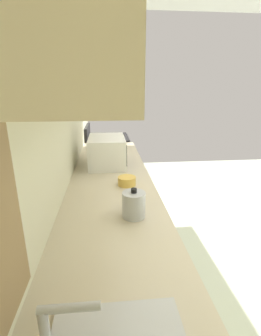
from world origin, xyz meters
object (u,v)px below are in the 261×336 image
at_px(kettle, 134,204).
at_px(bowl, 127,180).
at_px(microwave, 107,151).
at_px(oven_range, 108,166).

bearing_deg(kettle, bowl, -0.00).
height_order(bowl, kettle, kettle).
relative_size(microwave, bowl, 3.58).
relative_size(microwave, kettle, 2.70).
bearing_deg(oven_range, bowl, -175.89).
relative_size(oven_range, kettle, 6.06).
distance_m(bowl, kettle, 0.47).
bearing_deg(bowl, kettle, 180.00).
relative_size(oven_range, bowl, 8.04).
distance_m(oven_range, bowl, 1.88).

